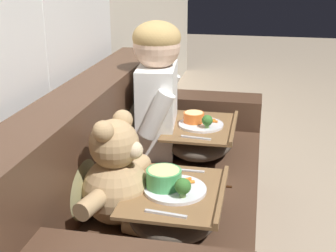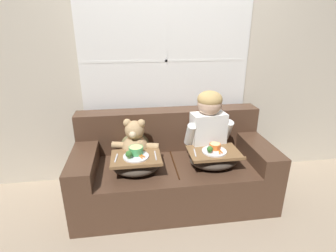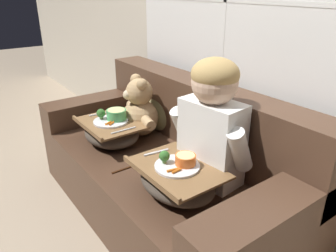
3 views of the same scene
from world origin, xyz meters
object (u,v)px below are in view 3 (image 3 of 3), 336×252
object	(u,v)px
throw_pillow_behind_child	(232,142)
teddy_bear	(139,111)
throw_pillow_behind_teddy	(159,107)
child_figure	(213,117)
lap_tray_teddy	(112,131)
lap_tray_child	(177,179)
couch	(167,169)

from	to	relation	value
throw_pillow_behind_child	teddy_bear	world-z (taller)	teddy_bear
throw_pillow_behind_teddy	child_figure	world-z (taller)	child_figure
lap_tray_teddy	lap_tray_child	bearing A→B (deg)	-0.09
throw_pillow_behind_teddy	teddy_bear	distance (m)	0.17
throw_pillow_behind_teddy	throw_pillow_behind_child	bearing A→B (deg)	0.00
teddy_bear	throw_pillow_behind_child	bearing A→B (deg)	13.11
throw_pillow_behind_teddy	lap_tray_child	xyz separation A→B (m)	(0.71, -0.38, -0.09)
couch	child_figure	xyz separation A→B (m)	(0.36, 0.02, 0.47)
teddy_bear	lap_tray_child	size ratio (longest dim) A/B	0.98
throw_pillow_behind_teddy	lap_tray_teddy	bearing A→B (deg)	-90.05
throw_pillow_behind_child	lap_tray_child	size ratio (longest dim) A/B	0.81
throw_pillow_behind_child	throw_pillow_behind_teddy	bearing A→B (deg)	180.00
couch	teddy_bear	xyz separation A→B (m)	(-0.36, 0.02, 0.28)
throw_pillow_behind_teddy	couch	bearing A→B (deg)	-27.60
throw_pillow_behind_child	lap_tray_child	bearing A→B (deg)	-90.01
teddy_bear	lap_tray_teddy	world-z (taller)	teddy_bear
throw_pillow_behind_teddy	teddy_bear	xyz separation A→B (m)	(-0.00, -0.17, 0.01)
couch	throw_pillow_behind_teddy	xyz separation A→B (m)	(-0.36, 0.19, 0.28)
lap_tray_teddy	couch	bearing A→B (deg)	28.99
throw_pillow_behind_teddy	child_figure	bearing A→B (deg)	-12.79
throw_pillow_behind_child	child_figure	distance (m)	0.25
couch	throw_pillow_behind_child	xyz separation A→B (m)	(0.36, 0.19, 0.28)
throw_pillow_behind_child	throw_pillow_behind_teddy	distance (m)	0.71
teddy_bear	lap_tray_teddy	size ratio (longest dim) A/B	1.04
teddy_bear	lap_tray_child	xyz separation A→B (m)	(0.71, -0.22, -0.10)
lap_tray_child	lap_tray_teddy	xyz separation A→B (m)	(-0.71, 0.00, 0.00)
couch	throw_pillow_behind_teddy	world-z (taller)	couch
teddy_bear	lap_tray_child	distance (m)	0.75
child_figure	lap_tray_teddy	distance (m)	0.80
throw_pillow_behind_child	child_figure	bearing A→B (deg)	-89.95
lap_tray_child	couch	bearing A→B (deg)	150.85
couch	throw_pillow_behind_teddy	size ratio (longest dim) A/B	5.26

